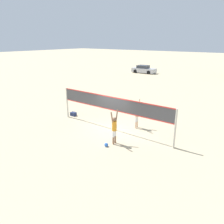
% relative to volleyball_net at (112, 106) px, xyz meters
% --- Properties ---
extents(ground_plane, '(200.00, 200.00, 0.00)m').
position_rel_volleyball_net_xyz_m(ground_plane, '(0.00, 0.00, -1.73)').
color(ground_plane, '#C6B28C').
extents(volleyball_net, '(8.99, 0.12, 2.38)m').
position_rel_volleyball_net_xyz_m(volleyball_net, '(0.00, 0.00, 0.00)').
color(volleyball_net, beige).
rests_on(volleyball_net, ground_plane).
extents(player_spiker, '(0.28, 0.70, 2.09)m').
position_rel_volleyball_net_xyz_m(player_spiker, '(1.36, -1.59, -0.64)').
color(player_spiker, '#8C664C').
rests_on(player_spiker, ground_plane).
extents(player_blocker, '(0.28, 0.69, 2.05)m').
position_rel_volleyball_net_xyz_m(player_blocker, '(1.16, 1.35, -0.66)').
color(player_blocker, beige).
rests_on(player_blocker, ground_plane).
extents(volleyball, '(0.23, 0.23, 0.23)m').
position_rel_volleyball_net_xyz_m(volleyball, '(1.21, -2.18, -1.62)').
color(volleyball, blue).
rests_on(volleyball, ground_plane).
extents(gear_bag, '(0.46, 0.34, 0.29)m').
position_rel_volleyball_net_xyz_m(gear_bag, '(-4.32, 0.47, -1.59)').
color(gear_bag, navy).
rests_on(gear_bag, ground_plane).
extents(parked_car_near, '(4.44, 2.00, 1.40)m').
position_rel_volleyball_net_xyz_m(parked_car_near, '(-11.29, 24.93, -1.10)').
color(parked_car_near, '#B7B7BC').
rests_on(parked_car_near, ground_plane).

